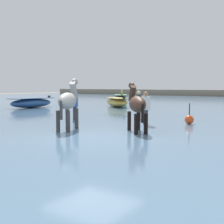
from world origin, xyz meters
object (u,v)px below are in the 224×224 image
person_onlooker_left (75,107)px  person_spectator_far (139,107)px  boat_distant_west (117,102)px  boat_far_inshore (31,103)px  horse_trailing_dark_bay (137,106)px  horse_lead_grey (68,102)px  person_wading_mid (146,110)px  channel_buoy (189,119)px  boat_mid_outer (120,98)px

person_onlooker_left → person_spectator_far: same height
boat_distant_west → person_spectator_far: size_ratio=2.06×
boat_far_inshore → person_onlooker_left: person_onlooker_left is taller
person_onlooker_left → horse_trailing_dark_bay: bearing=-20.7°
boat_distant_west → person_spectator_far: bearing=-49.7°
horse_lead_grey → person_onlooker_left: bearing=127.3°
boat_distant_west → person_wading_mid: (7.01, -8.40, 0.26)m
boat_far_inshore → person_onlooker_left: bearing=-28.1°
horse_lead_grey → person_wading_mid: horse_lead_grey is taller
person_spectator_far → person_onlooker_left: bearing=-142.3°
horse_trailing_dark_bay → person_onlooker_left: size_ratio=1.23×
horse_trailing_dark_bay → boat_distant_west: (-7.69, 10.31, -0.57)m
boat_distant_west → channel_buoy: 11.10m
boat_mid_outer → person_wading_mid: bearing=-53.6°
boat_mid_outer → person_wading_mid: size_ratio=2.57×
person_onlooker_left → boat_far_inshore: bearing=151.9°
horse_lead_grey → channel_buoy: (3.03, 4.07, -0.80)m
horse_lead_grey → boat_mid_outer: 18.85m
person_wading_mid → horse_trailing_dark_bay: bearing=-70.5°
horse_trailing_dark_bay → person_wading_mid: bearing=109.5°
boat_mid_outer → person_spectator_far: 15.29m
boat_mid_outer → boat_far_inshore: boat_mid_outer is taller
person_spectator_far → horse_trailing_dark_bay: bearing=-61.5°
channel_buoy → person_spectator_far: bearing=172.5°
horse_lead_grey → boat_mid_outer: (-8.61, 16.76, -0.62)m
horse_trailing_dark_bay → boat_distant_west: horse_trailing_dark_bay is taller
boat_distant_west → boat_far_inshore: bearing=-135.8°
boat_mid_outer → person_onlooker_left: 15.66m
boat_mid_outer → person_wading_mid: person_wading_mid is taller
person_onlooker_left → channel_buoy: bearing=16.6°
person_spectator_far → channel_buoy: bearing=-7.5°
person_onlooker_left → person_spectator_far: size_ratio=1.00×
boat_distant_west → horse_lead_grey: bearing=-64.4°
boat_distant_west → person_wading_mid: person_wading_mid is taller
boat_mid_outer → person_spectator_far: bearing=-53.8°
boat_distant_west → person_onlooker_left: (3.44, -8.71, 0.26)m
horse_trailing_dark_bay → channel_buoy: bearing=76.5°
boat_far_inshore → channel_buoy: 13.29m
horse_lead_grey → person_wading_mid: size_ratio=1.31×
boat_distant_west → person_spectator_far: person_spectator_far is taller
boat_mid_outer → boat_distant_west: (3.21, -5.47, -0.04)m
boat_far_inshore → person_wading_mid: size_ratio=2.19×
person_onlooker_left → channel_buoy: size_ratio=1.89×
horse_trailing_dark_bay → person_wading_mid: 2.06m
person_wading_mid → boat_far_inshore: bearing=161.1°
boat_distant_west → channel_buoy: channel_buoy is taller
person_wading_mid → channel_buoy: bearing=39.7°
horse_trailing_dark_bay → person_spectator_far: (-1.87, 3.44, -0.32)m
boat_mid_outer → channel_buoy: bearing=-47.5°
boat_far_inshore → person_wading_mid: person_wading_mid is taller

